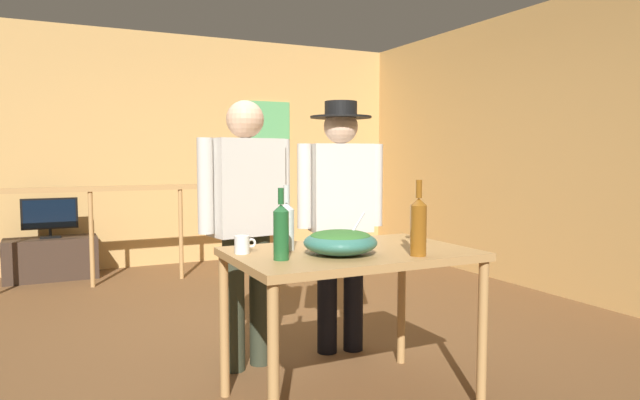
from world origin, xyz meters
The scene contains 16 objects.
ground_plane centered at (0.00, 0.00, 0.00)m, with size 8.60×8.60×0.00m, color brown.
back_wall centered at (0.00, 3.31, 1.36)m, with size 5.87×0.10×2.71m, color tan.
side_wall_right centered at (2.94, 0.99, 1.36)m, with size 0.10×4.96×2.71m, color tan.
framed_picture centered at (1.24, 3.25, 1.64)m, with size 0.56×0.03×0.66m, color #56A966.
stair_railing centered at (-0.38, 2.38, 0.68)m, with size 3.57×0.10×1.04m.
tv_console centered at (-1.31, 2.96, 0.22)m, with size 0.90×0.40×0.43m, color #38281E.
flat_screen_tv centered at (-1.31, 2.93, 0.68)m, with size 0.54×0.12×0.42m.
serving_table centered at (0.07, -1.01, 0.72)m, with size 1.21×0.80×0.81m.
salad_bowl centered at (-0.04, -1.11, 0.87)m, with size 0.36×0.36×0.21m.
wine_glass centered at (0.54, -0.93, 0.93)m, with size 0.08×0.08×0.17m.
wine_bottle_amber centered at (0.29, -1.30, 0.96)m, with size 0.08×0.08×0.37m.
wine_bottle_clear centered at (-0.23, -0.87, 0.94)m, with size 0.08×0.08×0.33m.
wine_bottle_green centered at (-0.35, -1.11, 0.94)m, with size 0.07×0.07×0.34m.
mug_white centered at (-0.46, -0.87, 0.85)m, with size 0.11×0.07×0.09m.
person_standing_left centered at (-0.25, -0.30, 0.96)m, with size 0.60×0.29×1.62m.
person_standing_right centered at (0.39, -0.30, 0.97)m, with size 0.57×0.39×1.64m.
Camera 1 is at (-1.32, -3.52, 1.29)m, focal length 31.71 mm.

